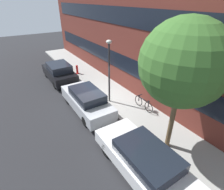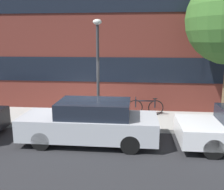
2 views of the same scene
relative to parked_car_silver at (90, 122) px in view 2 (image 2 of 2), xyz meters
The scene contains 6 objects.
ground_plane 1.31m from the parked_car_silver, 109.16° to the left, with size 56.00×56.00×0.00m, color #232326.
sidewalk_strip 2.38m from the parked_car_silver, 99.13° to the left, with size 28.00×2.44×0.14m.
rowhouse_facade 5.50m from the parked_car_silver, 95.30° to the left, with size 28.00×1.02×9.01m.
parked_car_silver is the anchor object (origin of this frame).
bicycle 3.37m from the parked_car_silver, 56.81° to the left, with size 1.52×0.44×0.74m.
lamp_post 2.45m from the parked_car_silver, 89.29° to the left, with size 0.32×0.32×3.85m.
Camera 2 is at (1.82, -8.56, 3.24)m, focal length 40.00 mm.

